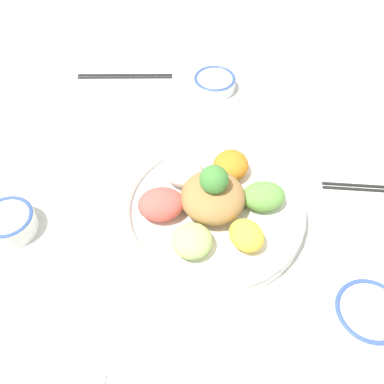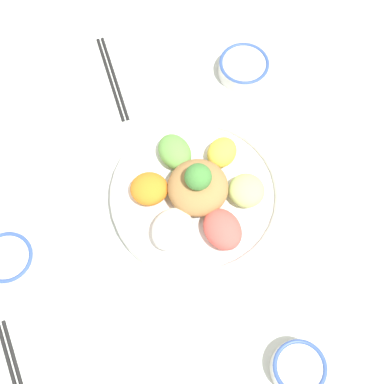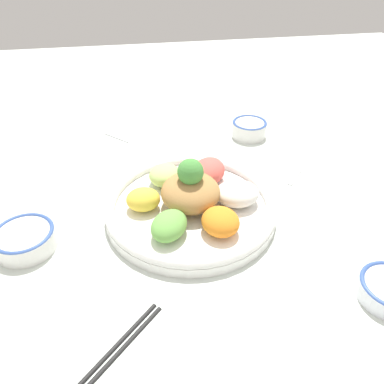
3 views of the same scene
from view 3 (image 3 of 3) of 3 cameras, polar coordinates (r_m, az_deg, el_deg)
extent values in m
plane|color=silver|center=(0.76, -2.80, -2.57)|extent=(2.40, 2.40, 0.00)
cylinder|color=white|center=(0.74, -0.21, -2.66)|extent=(0.33, 0.33, 0.02)
torus|color=white|center=(0.73, -0.21, -1.76)|extent=(0.33, 0.33, 0.02)
ellipsoid|color=yellow|center=(0.72, -7.44, -1.13)|extent=(0.07, 0.06, 0.04)
ellipsoid|color=#6BAD4C|center=(0.66, -3.51, -5.12)|extent=(0.09, 0.10, 0.04)
ellipsoid|color=orange|center=(0.67, 4.35, -4.53)|extent=(0.09, 0.09, 0.05)
ellipsoid|color=white|center=(0.73, 6.88, -0.23)|extent=(0.09, 0.08, 0.05)
ellipsoid|color=#E55B51|center=(0.79, 2.53, 3.17)|extent=(0.10, 0.11, 0.05)
ellipsoid|color=#B7DB7A|center=(0.78, -4.09, 2.54)|extent=(0.09, 0.09, 0.04)
ellipsoid|color=#AD7F47|center=(0.71, -0.22, -0.04)|extent=(0.11, 0.11, 0.06)
sphere|color=#478E3D|center=(0.69, -0.23, 3.10)|extent=(0.05, 0.05, 0.05)
cylinder|color=white|center=(0.73, -24.06, -6.71)|extent=(0.11, 0.11, 0.03)
torus|color=#38569E|center=(0.72, -24.38, -5.76)|extent=(0.11, 0.11, 0.01)
cylinder|color=#DBB251|center=(0.72, -24.33, -5.92)|extent=(0.09, 0.09, 0.00)
cylinder|color=white|center=(1.02, 8.70, 9.44)|extent=(0.09, 0.09, 0.04)
torus|color=#38569E|center=(1.01, 8.79, 10.36)|extent=(0.09, 0.09, 0.01)
cylinder|color=white|center=(1.01, 8.78, 10.21)|extent=(0.07, 0.07, 0.00)
cylinder|color=black|center=(0.56, -13.60, -23.63)|extent=(0.16, 0.16, 0.01)
cylinder|color=black|center=(0.55, -12.82, -24.23)|extent=(0.16, 0.16, 0.01)
cube|color=silver|center=(1.03, -11.37, 8.30)|extent=(0.07, 0.07, 0.01)
ellipsoid|color=silver|center=(0.98, -8.62, 7.34)|extent=(0.06, 0.06, 0.01)
cube|color=silver|center=(0.89, 15.55, 2.65)|extent=(0.07, 0.08, 0.01)
ellipsoid|color=silver|center=(0.94, 16.80, 4.57)|extent=(0.06, 0.06, 0.01)
camera|label=1|loc=(0.96, -35.15, 43.29)|focal=42.00mm
camera|label=2|loc=(0.98, 42.29, 61.30)|focal=50.00mm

